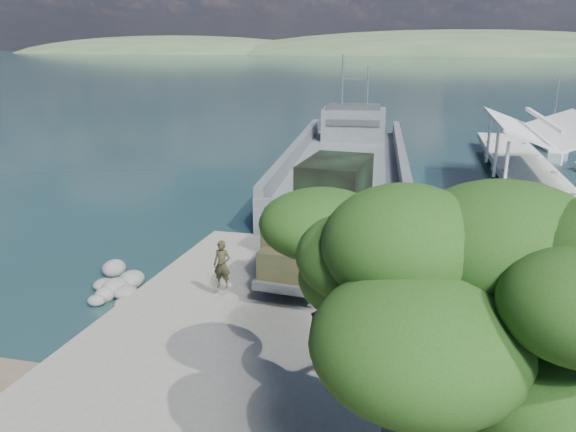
% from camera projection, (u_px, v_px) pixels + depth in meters
% --- Properties ---
extents(ground, '(1400.00, 1400.00, 0.00)m').
position_uv_depth(ground, '(263.00, 307.00, 21.64)').
color(ground, '#1A3A3E').
rests_on(ground, ground).
extents(boat_ramp, '(10.00, 18.00, 0.50)m').
position_uv_depth(boat_ramp, '(256.00, 313.00, 20.64)').
color(boat_ramp, slate).
rests_on(boat_ramp, ground).
extents(shoreline_rocks, '(3.20, 5.60, 0.90)m').
position_uv_depth(shoreline_rocks, '(124.00, 287.00, 23.48)').
color(shoreline_rocks, '#595956').
rests_on(shoreline_rocks, ground).
extents(distant_headlands, '(1000.00, 240.00, 48.00)m').
position_uv_depth(distant_headlands, '(475.00, 54.00, 531.39)').
color(distant_headlands, '#324A2E').
rests_on(distant_headlands, ground).
extents(pier, '(6.40, 44.00, 6.10)m').
position_uv_depth(pier, '(539.00, 177.00, 35.76)').
color(pier, '#97978E').
rests_on(pier, ground).
extents(landing_craft, '(10.26, 32.69, 9.57)m').
position_uv_depth(landing_craft, '(347.00, 170.00, 41.48)').
color(landing_craft, '#454E51').
rests_on(landing_craft, ground).
extents(military_truck, '(3.71, 9.44, 4.27)m').
position_uv_depth(military_truck, '(326.00, 216.00, 24.24)').
color(military_truck, black).
rests_on(military_truck, boat_ramp).
extents(soldier, '(0.70, 0.49, 1.85)m').
position_uv_depth(soldier, '(222.00, 274.00, 21.14)').
color(soldier, black).
rests_on(soldier, boat_ramp).
extents(sailboat_far, '(2.05, 6.12, 7.36)m').
position_uv_depth(sailboat_far, '(551.00, 144.00, 54.63)').
color(sailboat_far, silver).
rests_on(sailboat_far, ground).
extents(overhang_tree, '(7.82, 7.20, 7.10)m').
position_uv_depth(overhang_tree, '(463.00, 284.00, 9.86)').
color(overhang_tree, '#362415').
rests_on(overhang_tree, ground).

